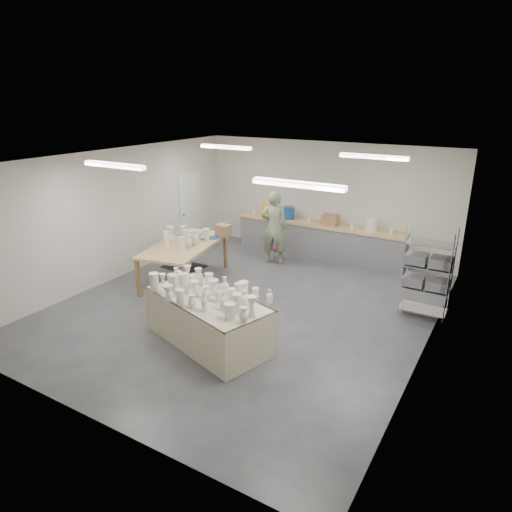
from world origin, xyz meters
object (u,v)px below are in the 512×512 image
Objects in this scene: potter at (274,228)px; red_stool at (279,250)px; work_table at (189,243)px; drying_table at (208,318)px.

red_stool is (0.00, 0.27, -0.69)m from potter.
red_stool is (1.15, 2.27, -0.64)m from work_table.
work_table is at bearing -116.90° from red_stool.
work_table is 2.31m from potter.
potter is at bearing 48.41° from work_table.
drying_table is 4.25m from potter.
work_table is at bearing 151.81° from drying_table.
work_table is 7.72× the size of red_stool.
drying_table is 3.01m from work_table.
work_table reaches higher than red_stool.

